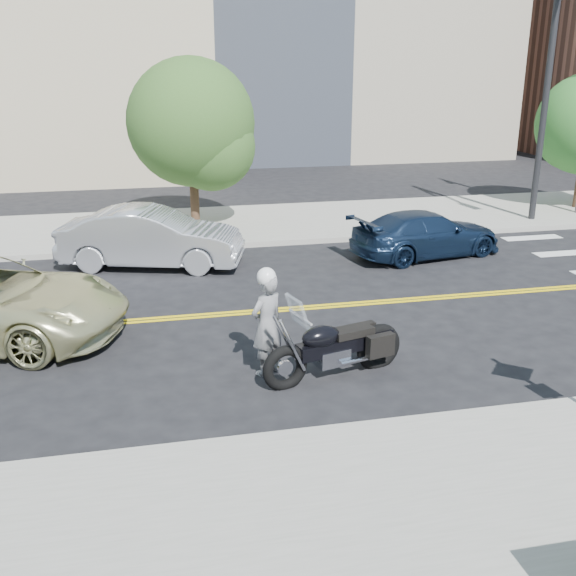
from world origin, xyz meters
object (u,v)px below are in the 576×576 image
(motorcyclist, at_px, (267,322))
(parked_car_silver, at_px, (151,238))
(parked_car_blue, at_px, (426,234))
(motorcycle, at_px, (335,334))

(motorcyclist, height_order, parked_car_silver, motorcyclist)
(motorcyclist, xyz_separation_m, parked_car_blue, (5.45, 6.08, -0.32))
(parked_car_blue, bearing_deg, motorcycle, 133.93)
(motorcyclist, distance_m, motorcycle, 1.14)
(parked_car_silver, relative_size, parked_car_blue, 1.09)
(motorcycle, relative_size, parked_car_silver, 0.55)
(motorcycle, xyz_separation_m, parked_car_silver, (-2.79, 7.03, -0.01))
(parked_car_silver, xyz_separation_m, parked_car_blue, (7.17, -0.58, -0.14))
(motorcycle, height_order, parked_car_silver, motorcycle)
(parked_car_silver, height_order, parked_car_blue, parked_car_silver)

